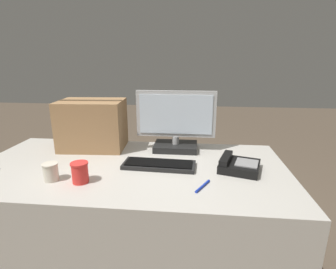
# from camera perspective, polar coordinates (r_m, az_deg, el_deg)

# --- Properties ---
(ground_plane) EXTENTS (12.00, 12.00, 0.00)m
(ground_plane) POSITION_cam_1_polar(r_m,az_deg,el_deg) (1.94, -7.34, -26.62)
(ground_plane) COLOR brown
(office_desk) EXTENTS (1.80, 0.90, 0.72)m
(office_desk) POSITION_cam_1_polar(r_m,az_deg,el_deg) (1.72, -7.80, -17.81)
(office_desk) COLOR beige
(office_desk) RESTS_ON ground_plane
(monitor) EXTENTS (0.52, 0.20, 0.40)m
(monitor) POSITION_cam_1_polar(r_m,az_deg,el_deg) (1.74, 1.70, 2.10)
(monitor) COLOR black
(monitor) RESTS_ON office_desk
(keyboard) EXTENTS (0.42, 0.17, 0.03)m
(keyboard) POSITION_cam_1_polar(r_m,az_deg,el_deg) (1.51, -1.97, -6.56)
(keyboard) COLOR black
(keyboard) RESTS_ON office_desk
(desk_phone) EXTENTS (0.26, 0.25, 0.08)m
(desk_phone) POSITION_cam_1_polar(r_m,az_deg,el_deg) (1.51, 15.02, -6.48)
(desk_phone) COLOR black
(desk_phone) RESTS_ON office_desk
(paper_cup_left) EXTENTS (0.08, 0.08, 0.09)m
(paper_cup_left) POSITION_cam_1_polar(r_m,az_deg,el_deg) (1.46, -24.15, -7.42)
(paper_cup_left) COLOR beige
(paper_cup_left) RESTS_ON office_desk
(paper_cup_right) EXTENTS (0.09, 0.09, 0.11)m
(paper_cup_right) POSITION_cam_1_polar(r_m,az_deg,el_deg) (1.39, -18.62, -7.83)
(paper_cup_right) COLOR red
(paper_cup_right) RESTS_ON office_desk
(cardboard_box) EXTENTS (0.44, 0.32, 0.33)m
(cardboard_box) POSITION_cam_1_polar(r_m,az_deg,el_deg) (1.85, -16.10, 2.10)
(cardboard_box) COLOR #9E754C
(cardboard_box) RESTS_ON office_desk
(pen_marker) EXTENTS (0.08, 0.13, 0.01)m
(pen_marker) POSITION_cam_1_polar(r_m,az_deg,el_deg) (1.30, 7.56, -11.07)
(pen_marker) COLOR #1933B2
(pen_marker) RESTS_ON office_desk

